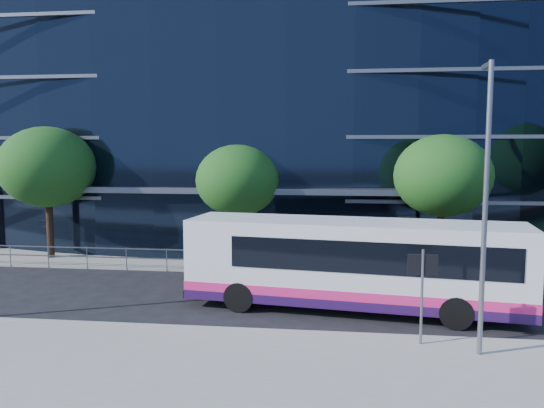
# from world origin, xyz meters

# --- Properties ---
(ground) EXTENTS (200.00, 200.00, 0.00)m
(ground) POSITION_xyz_m (0.00, 0.00, 0.00)
(ground) COLOR black
(ground) RESTS_ON ground
(pavement_near) EXTENTS (80.00, 8.00, 0.15)m
(pavement_near) POSITION_xyz_m (0.00, -5.00, 0.07)
(pavement_near) COLOR gray
(pavement_near) RESTS_ON ground
(kerb) EXTENTS (80.00, 0.25, 0.16)m
(kerb) POSITION_xyz_m (0.00, -1.00, 0.08)
(kerb) COLOR gray
(kerb) RESTS_ON ground
(yellow_line_outer) EXTENTS (80.00, 0.08, 0.01)m
(yellow_line_outer) POSITION_xyz_m (0.00, -0.80, 0.01)
(yellow_line_outer) COLOR gold
(yellow_line_outer) RESTS_ON ground
(yellow_line_inner) EXTENTS (80.00, 0.08, 0.01)m
(yellow_line_inner) POSITION_xyz_m (0.00, -0.65, 0.01)
(yellow_line_inner) COLOR gold
(yellow_line_inner) RESTS_ON ground
(far_forecourt) EXTENTS (50.00, 8.00, 0.10)m
(far_forecourt) POSITION_xyz_m (-6.00, 11.00, 0.05)
(far_forecourt) COLOR gray
(far_forecourt) RESTS_ON ground
(glass_office) EXTENTS (44.00, 23.10, 16.00)m
(glass_office) POSITION_xyz_m (-4.00, 20.85, 8.00)
(glass_office) COLOR black
(glass_office) RESTS_ON ground
(guard_railings) EXTENTS (24.00, 0.05, 1.10)m
(guard_railings) POSITION_xyz_m (-8.00, 7.00, 0.82)
(guard_railings) COLOR slate
(guard_railings) RESTS_ON ground
(street_sign) EXTENTS (0.85, 0.09, 2.80)m
(street_sign) POSITION_xyz_m (4.50, -1.59, 2.15)
(street_sign) COLOR slate
(street_sign) RESTS_ON pavement_near
(tree_far_a) EXTENTS (4.95, 4.95, 6.98)m
(tree_far_a) POSITION_xyz_m (-13.00, 9.00, 4.86)
(tree_far_a) COLOR black
(tree_far_a) RESTS_ON ground
(tree_far_b) EXTENTS (4.29, 4.29, 6.05)m
(tree_far_b) POSITION_xyz_m (-3.00, 9.50, 4.21)
(tree_far_b) COLOR black
(tree_far_b) RESTS_ON ground
(tree_far_c) EXTENTS (4.62, 4.62, 6.51)m
(tree_far_c) POSITION_xyz_m (7.00, 9.00, 4.54)
(tree_far_c) COLOR black
(tree_far_c) RESTS_ON ground
(streetlight_east) EXTENTS (0.15, 0.77, 8.00)m
(streetlight_east) POSITION_xyz_m (6.00, -2.17, 4.44)
(streetlight_east) COLOR slate
(streetlight_east) RESTS_ON pavement_near
(city_bus) EXTENTS (12.27, 4.31, 3.25)m
(city_bus) POSITION_xyz_m (2.72, 1.92, 1.73)
(city_bus) COLOR silver
(city_bus) RESTS_ON ground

